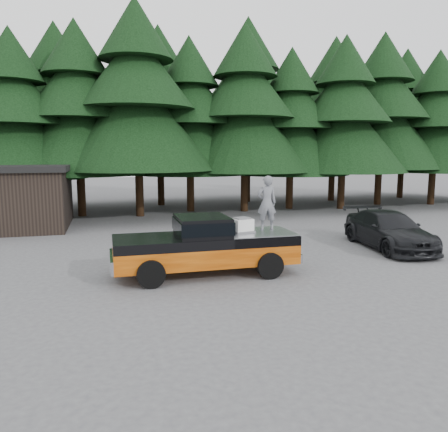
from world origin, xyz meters
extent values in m
plane|color=#464649|center=(0.00, 0.00, 0.00)|extent=(120.00, 120.00, 0.00)
cube|color=black|center=(-0.08, 0.51, 1.62)|extent=(1.66, 1.90, 0.59)
cube|color=silver|center=(1.27, 0.53, 1.54)|extent=(0.73, 0.65, 0.43)
imported|color=slate|center=(2.22, 0.80, 2.25)|extent=(0.71, 0.51, 1.84)
imported|color=black|center=(8.23, 2.42, 0.76)|extent=(2.69, 5.41, 1.51)
camera|label=1|loc=(-3.00, -12.95, 3.93)|focal=35.00mm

